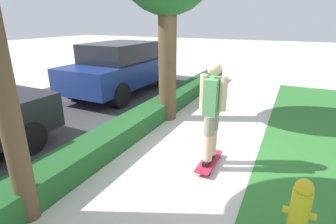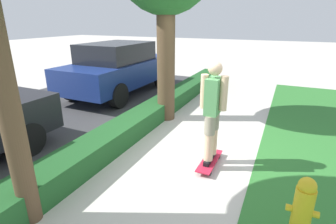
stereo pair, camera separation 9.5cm
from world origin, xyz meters
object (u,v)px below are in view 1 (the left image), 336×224
at_px(skater_person, 212,111).
at_px(fire_hydrant, 299,213).
at_px(parked_car_middle, 122,67).
at_px(skateboard, 209,161).

relative_size(skater_person, fire_hydrant, 2.02).
bearing_deg(skater_person, fire_hydrant, -131.27).
height_order(skater_person, parked_car_middle, skater_person).
xyz_separation_m(parked_car_middle, fire_hydrant, (-4.48, -5.43, -0.45)).
bearing_deg(skateboard, fire_hydrant, -131.27).
xyz_separation_m(skateboard, fire_hydrant, (-1.19, -1.36, 0.34)).
relative_size(parked_car_middle, fire_hydrant, 5.27).
distance_m(skater_person, fire_hydrant, 1.90).
height_order(skater_person, fire_hydrant, skater_person).
distance_m(skateboard, parked_car_middle, 5.29).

